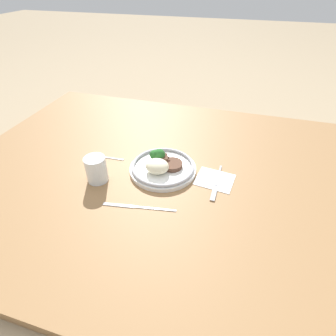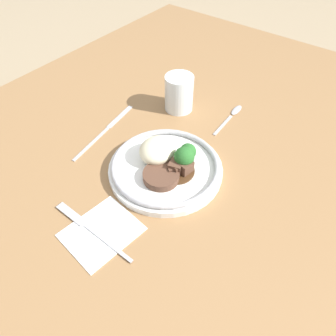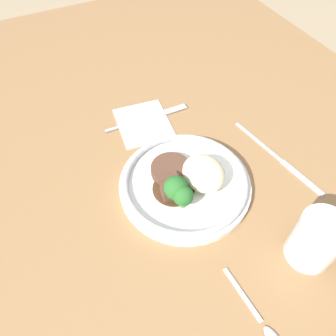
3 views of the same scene
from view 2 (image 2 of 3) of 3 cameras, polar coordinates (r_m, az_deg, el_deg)
The scene contains 8 objects.
ground_plane at distance 0.73m, azimuth -1.19°, elevation -3.52°, with size 8.00×8.00×0.00m, color #998466.
dining_table at distance 0.72m, azimuth -1.21°, elevation -2.50°, with size 1.59×1.17×0.04m.
napkin at distance 0.63m, azimuth -11.56°, elevation -10.80°, with size 0.14×0.12×0.00m.
plate at distance 0.69m, azimuth -0.06°, elevation 0.48°, with size 0.24×0.24×0.07m.
juice_glass at distance 0.86m, azimuth 1.92°, elevation 12.70°, with size 0.07×0.07×0.09m.
fork at distance 0.64m, azimuth -14.11°, elevation -9.69°, with size 0.02×0.20×0.00m.
knife at distance 0.83m, azimuth -10.60°, elevation 6.67°, with size 0.23×0.05×0.00m.
spoon at distance 0.88m, azimuth 11.29°, elevation 9.26°, with size 0.15×0.02×0.01m.
Camera 2 is at (-0.37, -0.30, 0.56)m, focal length 35.00 mm.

